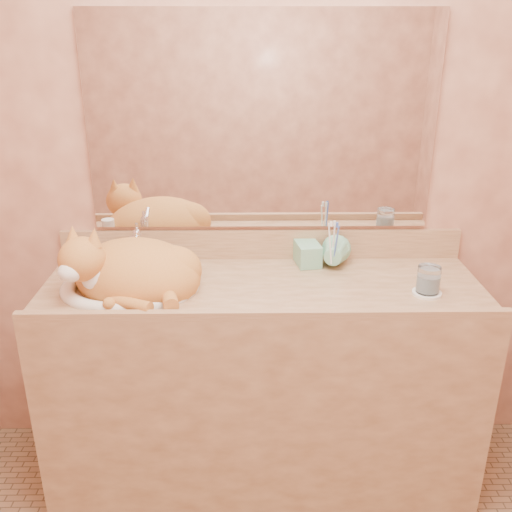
{
  "coord_description": "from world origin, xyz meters",
  "views": [
    {
      "loc": [
        -0.05,
        -1.16,
        1.72
      ],
      "look_at": [
        -0.02,
        0.7,
        0.97
      ],
      "focal_mm": 40.0,
      "sensor_mm": 36.0,
      "label": 1
    }
  ],
  "objects_px": {
    "vanity_counter": "(262,384)",
    "cat": "(129,269)",
    "toothbrush_cup": "(333,259)",
    "soap_dispenser": "(312,247)",
    "sink_basin": "(129,269)",
    "water_glass": "(429,279)"
  },
  "relations": [
    {
      "from": "sink_basin",
      "to": "soap_dispenser",
      "type": "bearing_deg",
      "value": 4.48
    },
    {
      "from": "vanity_counter",
      "to": "toothbrush_cup",
      "type": "distance_m",
      "value": 0.56
    },
    {
      "from": "toothbrush_cup",
      "to": "soap_dispenser",
      "type": "bearing_deg",
      "value": 167.44
    },
    {
      "from": "toothbrush_cup",
      "to": "vanity_counter",
      "type": "bearing_deg",
      "value": -156.15
    },
    {
      "from": "sink_basin",
      "to": "soap_dispenser",
      "type": "xyz_separation_m",
      "value": [
        0.67,
        0.16,
        0.02
      ]
    },
    {
      "from": "sink_basin",
      "to": "cat",
      "type": "xyz_separation_m",
      "value": [
        0.0,
        -0.01,
        0.01
      ]
    },
    {
      "from": "sink_basin",
      "to": "toothbrush_cup",
      "type": "relative_size",
      "value": 4.18
    },
    {
      "from": "soap_dispenser",
      "to": "water_glass",
      "type": "xyz_separation_m",
      "value": [
        0.38,
        -0.22,
        -0.04
      ]
    },
    {
      "from": "cat",
      "to": "soap_dispenser",
      "type": "distance_m",
      "value": 0.69
    },
    {
      "from": "soap_dispenser",
      "to": "water_glass",
      "type": "height_order",
      "value": "soap_dispenser"
    },
    {
      "from": "vanity_counter",
      "to": "sink_basin",
      "type": "xyz_separation_m",
      "value": [
        -0.48,
        -0.02,
        0.5
      ]
    },
    {
      "from": "cat",
      "to": "toothbrush_cup",
      "type": "xyz_separation_m",
      "value": [
        0.74,
        0.15,
        -0.03
      ]
    },
    {
      "from": "sink_basin",
      "to": "toothbrush_cup",
      "type": "xyz_separation_m",
      "value": [
        0.75,
        0.14,
        -0.02
      ]
    },
    {
      "from": "vanity_counter",
      "to": "sink_basin",
      "type": "relative_size",
      "value": 3.3
    },
    {
      "from": "soap_dispenser",
      "to": "toothbrush_cup",
      "type": "height_order",
      "value": "soap_dispenser"
    },
    {
      "from": "vanity_counter",
      "to": "cat",
      "type": "xyz_separation_m",
      "value": [
        -0.47,
        -0.03,
        0.51
      ]
    },
    {
      "from": "vanity_counter",
      "to": "toothbrush_cup",
      "type": "xyz_separation_m",
      "value": [
        0.27,
        0.12,
        0.48
      ]
    },
    {
      "from": "cat",
      "to": "vanity_counter",
      "type": "bearing_deg",
      "value": 20.76
    },
    {
      "from": "vanity_counter",
      "to": "cat",
      "type": "bearing_deg",
      "value": -175.85
    },
    {
      "from": "vanity_counter",
      "to": "cat",
      "type": "distance_m",
      "value": 0.69
    },
    {
      "from": "vanity_counter",
      "to": "soap_dispenser",
      "type": "bearing_deg",
      "value": 35.26
    },
    {
      "from": "vanity_counter",
      "to": "sink_basin",
      "type": "distance_m",
      "value": 0.69
    }
  ]
}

